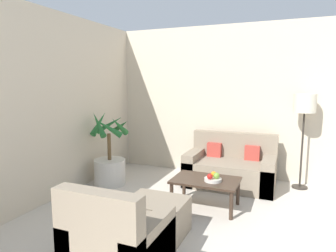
{
  "coord_description": "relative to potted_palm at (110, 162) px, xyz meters",
  "views": [
    {
      "loc": [
        -0.08,
        1.19,
        1.69
      ],
      "look_at": [
        -1.89,
        5.58,
        1.0
      ],
      "focal_mm": 32.0,
      "sensor_mm": 36.0,
      "label": 1
    }
  ],
  "objects": [
    {
      "name": "floor_lamp",
      "position": [
        2.94,
        1.01,
        0.91
      ],
      "size": [
        0.34,
        0.34,
        1.52
      ],
      "color": "#2D2823",
      "rests_on": "ground_plane"
    },
    {
      "name": "coffee_table",
      "position": [
        1.73,
        -0.3,
        -0.04
      ],
      "size": [
        0.89,
        0.59,
        0.39
      ],
      "color": "#38281E",
      "rests_on": "ground_plane"
    },
    {
      "name": "wall_back",
      "position": [
        2.83,
        1.3,
        0.97
      ],
      "size": [
        8.01,
        0.06,
        2.7
      ],
      "color": "beige",
      "rests_on": "ground_plane"
    },
    {
      "name": "apple_red",
      "position": [
        1.81,
        -0.41,
        0.1
      ],
      "size": [
        0.08,
        0.08,
        0.08
      ],
      "color": "red",
      "rests_on": "fruit_bowl"
    },
    {
      "name": "sofa_loveseat",
      "position": [
        1.87,
        0.72,
        -0.1
      ],
      "size": [
        1.42,
        0.83,
        0.84
      ],
      "color": "gray",
      "rests_on": "ground_plane"
    },
    {
      "name": "orange_fruit",
      "position": [
        1.83,
        -0.29,
        0.1
      ],
      "size": [
        0.07,
        0.07,
        0.07
      ],
      "color": "orange",
      "rests_on": "fruit_bowl"
    },
    {
      "name": "armchair",
      "position": [
        1.39,
        -1.98,
        -0.1
      ],
      "size": [
        0.77,
        0.79,
        0.85
      ],
      "color": "gray",
      "rests_on": "ground_plane"
    },
    {
      "name": "apple_green",
      "position": [
        1.89,
        -0.35,
        0.1
      ],
      "size": [
        0.08,
        0.08,
        0.08
      ],
      "color": "olive",
      "rests_on": "fruit_bowl"
    },
    {
      "name": "fruit_bowl",
      "position": [
        1.84,
        -0.35,
        0.04
      ],
      "size": [
        0.23,
        0.23,
        0.04
      ],
      "color": "beige",
      "rests_on": "coffee_table"
    },
    {
      "name": "ottoman",
      "position": [
        1.42,
        -1.22,
        -0.18
      ],
      "size": [
        0.66,
        0.53,
        0.4
      ],
      "color": "gray",
      "rests_on": "ground_plane"
    },
    {
      "name": "potted_palm",
      "position": [
        0.0,
        0.0,
        0.0
      ],
      "size": [
        0.69,
        0.7,
        1.24
      ],
      "color": "beige",
      "rests_on": "ground_plane"
    }
  ]
}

